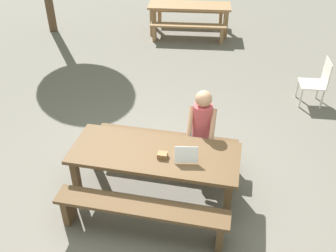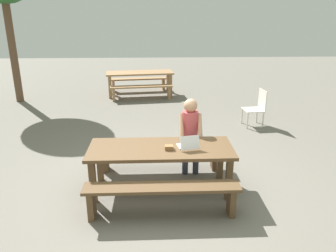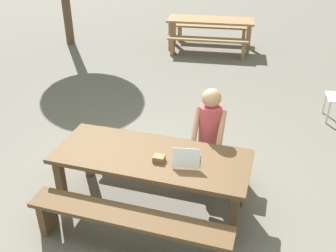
{
  "view_description": "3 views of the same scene",
  "coord_description": "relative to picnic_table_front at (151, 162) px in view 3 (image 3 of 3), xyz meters",
  "views": [
    {
      "loc": [
        0.95,
        -3.64,
        3.7
      ],
      "look_at": [
        0.12,
        0.25,
        0.96
      ],
      "focal_mm": 40.31,
      "sensor_mm": 36.0,
      "label": 1
    },
    {
      "loc": [
        -0.08,
        -4.57,
        2.66
      ],
      "look_at": [
        0.12,
        0.25,
        0.96
      ],
      "focal_mm": 35.56,
      "sensor_mm": 36.0,
      "label": 2
    },
    {
      "loc": [
        1.18,
        -3.22,
        3.0
      ],
      "look_at": [
        0.12,
        0.25,
        0.96
      ],
      "focal_mm": 40.2,
      "sensor_mm": 36.0,
      "label": 3
    }
  ],
  "objects": [
    {
      "name": "small_pouch",
      "position": [
        0.12,
        -0.08,
        0.12
      ],
      "size": [
        0.12,
        0.1,
        0.06
      ],
      "color": "olive",
      "rests_on": "picnic_table_front"
    },
    {
      "name": "bench_far",
      "position": [
        0.0,
        0.69,
        -0.27
      ],
      "size": [
        2.08,
        0.3,
        0.45
      ],
      "color": "brown",
      "rests_on": "ground"
    },
    {
      "name": "picnic_table_mid",
      "position": [
        -0.55,
        6.08,
        0.03
      ],
      "size": [
        2.2,
        1.0,
        0.75
      ],
      "rotation": [
        0.0,
        0.0,
        0.12
      ],
      "color": "#9E754C",
      "rests_on": "ground"
    },
    {
      "name": "ground_plane",
      "position": [
        0.0,
        0.0,
        -0.62
      ],
      "size": [
        30.0,
        30.0,
        0.0
      ],
      "primitive_type": "plane",
      "color": "slate"
    },
    {
      "name": "bench_mid_north",
      "position": [
        -0.62,
        6.68,
        -0.28
      ],
      "size": [
        1.93,
        0.52,
        0.44
      ],
      "rotation": [
        0.0,
        0.0,
        0.12
      ],
      "color": "#9E754C",
      "rests_on": "ground"
    },
    {
      "name": "laptop",
      "position": [
        0.41,
        -0.03,
        0.15
      ],
      "size": [
        0.33,
        0.33,
        0.21
      ],
      "rotation": [
        0.0,
        0.0,
        3.33
      ],
      "color": "white",
      "rests_on": "picnic_table_front"
    },
    {
      "name": "bench_mid_south",
      "position": [
        -0.48,
        5.48,
        -0.28
      ],
      "size": [
        1.93,
        0.52,
        0.44
      ],
      "rotation": [
        0.0,
        0.0,
        0.12
      ],
      "color": "#9E754C",
      "rests_on": "ground"
    },
    {
      "name": "picnic_table_front",
      "position": [
        0.0,
        0.0,
        0.0
      ],
      "size": [
        2.16,
        0.85,
        0.71
      ],
      "color": "brown",
      "rests_on": "ground"
    },
    {
      "name": "person_seated",
      "position": [
        0.51,
        0.65,
        0.13
      ],
      "size": [
        0.38,
        0.39,
        1.27
      ],
      "color": "#333847",
      "rests_on": "ground"
    },
    {
      "name": "bench_near",
      "position": [
        0.0,
        -0.69,
        -0.27
      ],
      "size": [
        2.08,
        0.3,
        0.45
      ],
      "color": "brown",
      "rests_on": "ground"
    }
  ]
}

